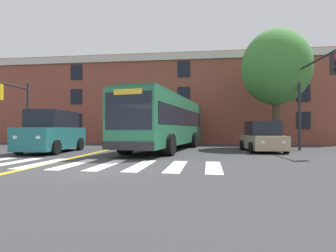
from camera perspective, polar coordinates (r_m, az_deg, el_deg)
ground_plane at (r=9.05m, az=-15.64°, el=-8.97°), size 120.00×120.00×0.00m
crosswalk at (r=10.20m, az=-16.50°, el=-8.00°), size 9.61×3.31×0.01m
lane_line_yellow_inner at (r=24.02m, az=-6.94°, el=-3.76°), size 0.12×36.00×0.01m
lane_line_yellow_outer at (r=23.98m, az=-6.57°, el=-3.76°), size 0.12×36.00×0.01m
city_bus at (r=16.47m, az=-0.33°, el=1.05°), size 4.29×11.47×3.29m
car_teal_near_lane at (r=16.14m, az=-23.82°, el=-1.33°), size 2.35×4.83×2.33m
car_tan_far_lane at (r=16.21m, az=19.88°, el=-2.40°), size 2.20×3.80×1.76m
car_red_behind_bus at (r=25.39m, az=5.53°, el=-1.74°), size 2.08×4.17×1.79m
traffic_light_near_corner at (r=16.56m, az=28.91°, el=7.62°), size 0.40×4.23×5.49m
traffic_light_far_corner at (r=20.58m, az=-30.28°, el=4.39°), size 0.34×2.91×4.63m
street_tree_curbside_large at (r=19.77m, az=22.43°, el=11.64°), size 6.14×6.29×8.09m
building_facade at (r=27.51m, az=-6.39°, el=5.06°), size 37.04×7.82×8.07m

